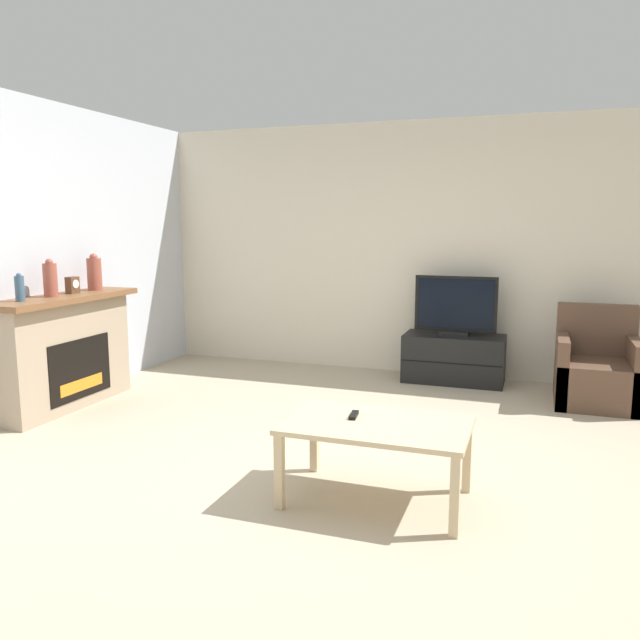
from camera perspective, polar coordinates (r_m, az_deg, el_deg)
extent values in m
plane|color=tan|center=(4.28, 4.81, -13.55)|extent=(24.00, 24.00, 0.00)
cube|color=beige|center=(6.79, 11.08, 6.33)|extent=(12.00, 0.06, 2.70)
cube|color=tan|center=(5.98, -22.45, -2.92)|extent=(0.37, 1.39, 0.96)
cube|color=black|center=(5.89, -21.03, -4.17)|extent=(0.01, 0.76, 0.53)
cube|color=orange|center=(5.92, -20.93, -5.53)|extent=(0.01, 0.53, 0.11)
cube|color=brown|center=(5.89, -22.52, 1.86)|extent=(0.49, 1.51, 0.05)
cylinder|color=#385670|center=(5.56, -25.77, 2.59)|extent=(0.07, 0.07, 0.20)
sphere|color=#385670|center=(5.55, -25.84, 3.70)|extent=(0.04, 0.04, 0.04)
cylinder|color=#994C3D|center=(5.80, -23.44, 3.37)|extent=(0.12, 0.12, 0.29)
sphere|color=#994C3D|center=(5.79, -23.53, 4.86)|extent=(0.06, 0.06, 0.06)
cylinder|color=#994C3D|center=(6.22, -19.93, 3.96)|extent=(0.13, 0.13, 0.30)
sphere|color=#994C3D|center=(6.21, -20.01, 5.42)|extent=(0.07, 0.07, 0.07)
cube|color=brown|center=(6.00, -21.70, 2.98)|extent=(0.07, 0.11, 0.15)
cylinder|color=white|center=(5.97, -21.43, 3.08)|extent=(0.00, 0.08, 0.08)
cube|color=black|center=(6.60, 12.13, -3.46)|extent=(1.01, 0.48, 0.49)
cube|color=black|center=(6.36, 11.85, -3.91)|extent=(0.99, 0.01, 0.01)
cube|color=black|center=(6.55, 12.21, -1.18)|extent=(0.29, 0.18, 0.04)
cube|color=black|center=(6.50, 12.29, 1.45)|extent=(0.83, 0.03, 0.57)
cube|color=black|center=(6.49, 12.28, 1.44)|extent=(0.76, 0.01, 0.51)
cube|color=brown|center=(6.19, 23.92, -5.27)|extent=(0.70, 0.76, 0.40)
cube|color=brown|center=(6.41, 23.95, -0.79)|extent=(0.70, 0.14, 0.48)
cube|color=brown|center=(6.15, 21.19, -4.16)|extent=(0.10, 0.76, 0.62)
cube|color=brown|center=(6.20, 26.75, -4.41)|extent=(0.10, 0.76, 0.62)
cube|color=#CCB289|center=(3.71, 5.22, -9.53)|extent=(1.07, 0.67, 0.03)
cube|color=#CCB289|center=(3.67, -3.73, -13.66)|extent=(0.05, 0.05, 0.45)
cube|color=#CCB289|center=(3.44, 12.22, -15.48)|extent=(0.05, 0.05, 0.45)
cube|color=#CCB289|center=(4.19, -0.51, -10.75)|extent=(0.05, 0.05, 0.45)
cube|color=#CCB289|center=(3.99, 13.31, -12.05)|extent=(0.05, 0.05, 0.45)
cube|color=black|center=(3.79, 3.11, -8.68)|extent=(0.06, 0.15, 0.02)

